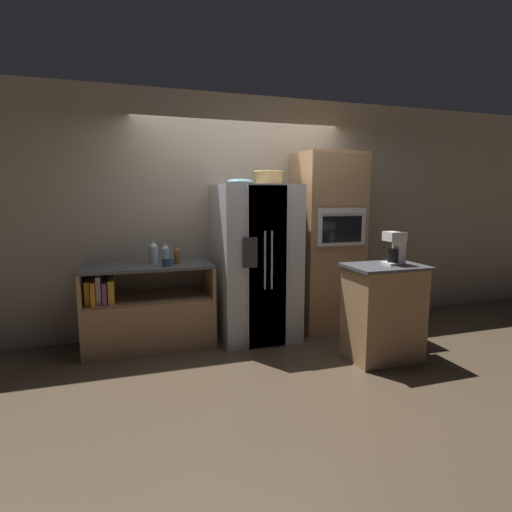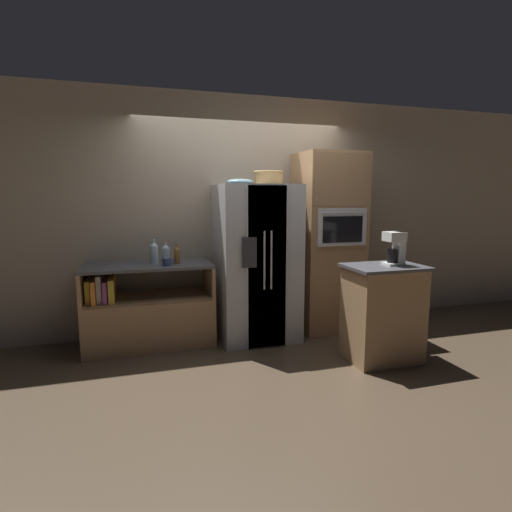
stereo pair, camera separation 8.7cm
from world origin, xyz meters
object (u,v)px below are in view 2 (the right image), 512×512
at_px(fruit_bowl, 240,182).
at_px(bottle_wide, 166,253).
at_px(bottle_tall, 177,255).
at_px(mug, 167,262).
at_px(wall_oven, 328,242).
at_px(bottle_short, 154,252).
at_px(refrigerator, 256,262).
at_px(wicker_basket, 268,177).
at_px(coffee_maker, 396,247).

xyz_separation_m(fruit_bowl, bottle_wide, (-0.81, 0.20, -0.78)).
bearing_deg(bottle_wide, fruit_bowl, -13.59).
xyz_separation_m(bottle_tall, mug, (-0.11, -0.08, -0.06)).
height_order(fruit_bowl, bottle_wide, fruit_bowl).
distance_m(wall_oven, fruit_bowl, 1.32).
bearing_deg(bottle_tall, bottle_short, 150.55).
bearing_deg(refrigerator, bottle_tall, 178.77).
distance_m(wicker_basket, mug, 1.47).
bearing_deg(bottle_short, wicker_basket, -4.40).
bearing_deg(bottle_wide, wicker_basket, -8.21).
bearing_deg(wall_oven, bottle_short, 177.84).
bearing_deg(bottle_short, coffee_maker, -27.25).
xyz_separation_m(wicker_basket, bottle_short, (-1.28, 0.10, -0.81)).
relative_size(mug, coffee_maker, 0.38).
distance_m(refrigerator, coffee_maker, 1.52).
bearing_deg(coffee_maker, refrigerator, 138.08).
height_order(bottle_short, coffee_maker, coffee_maker).
bearing_deg(refrigerator, fruit_bowl, 173.06).
bearing_deg(bottle_tall, bottle_wide, 117.42).
bearing_deg(fruit_bowl, mug, -174.36).
relative_size(fruit_bowl, bottle_wide, 1.42).
relative_size(refrigerator, fruit_bowl, 5.85).
xyz_separation_m(wall_oven, bottle_short, (-2.05, 0.08, -0.05)).
distance_m(bottle_short, bottle_wide, 0.15).
xyz_separation_m(refrigerator, bottle_tall, (-0.89, 0.02, 0.12)).
bearing_deg(wall_oven, coffee_maker, -80.23).
relative_size(fruit_bowl, mug, 2.45).
bearing_deg(wall_oven, mug, -176.11).
bearing_deg(coffee_maker, bottle_tall, 153.01).
relative_size(wicker_basket, bottle_short, 1.29).
xyz_separation_m(bottle_short, mug, (0.12, -0.21, -0.08)).
distance_m(fruit_bowl, bottle_tall, 1.06).
bearing_deg(wicker_basket, mug, -174.56).
bearing_deg(bottle_tall, wall_oven, 1.70).
height_order(refrigerator, coffee_maker, refrigerator).
height_order(bottle_short, mug, bottle_short).
bearing_deg(refrigerator, wall_oven, 4.48).
height_order(wicker_basket, bottle_short, wicker_basket).
height_order(wall_oven, bottle_tall, wall_oven).
distance_m(wall_oven, mug, 1.94).
bearing_deg(bottle_wide, refrigerator, -12.39).
height_order(bottle_short, bottle_wide, bottle_short).
distance_m(wall_oven, bottle_tall, 1.82).
relative_size(bottle_short, bottle_wide, 1.25).
bearing_deg(wicker_basket, bottle_short, 175.60).
bearing_deg(bottle_wide, coffee_maker, -30.06).
bearing_deg(coffee_maker, wicker_basket, 132.25).
distance_m(refrigerator, wall_oven, 0.95).
height_order(wall_oven, bottle_wide, wall_oven).
bearing_deg(bottle_short, wall_oven, -2.16).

